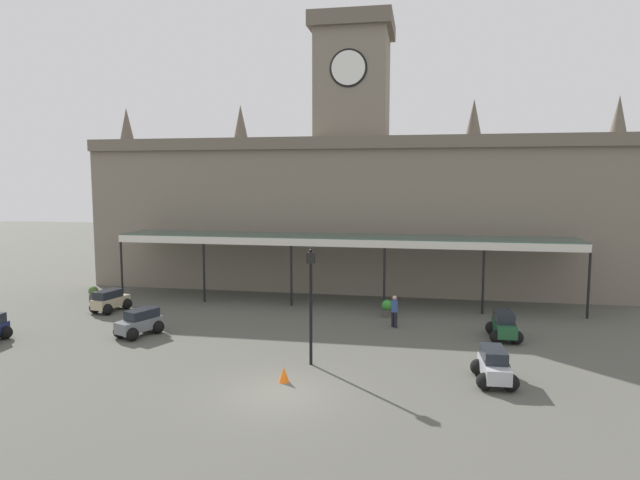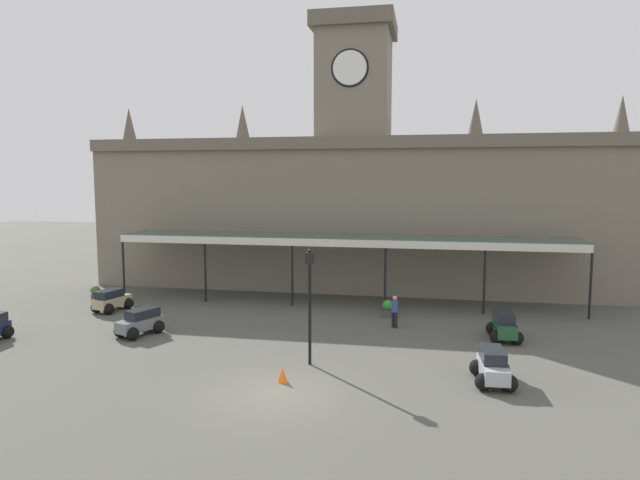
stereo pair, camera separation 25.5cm
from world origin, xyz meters
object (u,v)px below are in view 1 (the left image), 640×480
Objects in this scene: car_green_estate at (504,327)px; car_grey_estate at (140,324)px; planter_forecourt_centre at (387,308)px; pedestrian_near_entrance at (394,310)px; planter_near_kerb at (94,294)px; car_silver_estate at (494,368)px; victorian_lamppost at (311,293)px; car_beige_estate at (110,302)px; traffic_cone at (284,374)px.

car_grey_estate is at bearing -171.32° from car_green_estate.
car_green_estate reaches higher than planter_forecourt_centre.
pedestrian_near_entrance reaches higher than planter_near_kerb.
car_green_estate is at bearing 8.68° from car_grey_estate.
planter_near_kerb is (-22.95, 9.81, -0.07)m from car_silver_estate.
planter_forecourt_centre is at bearing 26.70° from car_grey_estate.
planter_forecourt_centre is (2.59, 8.52, -2.51)m from victorian_lamppost.
victorian_lamppost reaches higher than car_beige_estate.
car_silver_estate is at bearing -11.65° from car_grey_estate.
traffic_cone is 0.61× the size of planter_forecourt_centre.
car_beige_estate is 21.80m from car_silver_estate.
pedestrian_near_entrance is (12.20, 3.77, 0.34)m from car_grey_estate.
pedestrian_near_entrance is at bearing 168.20° from car_green_estate.
car_silver_estate reaches higher than planter_forecourt_centre.
car_silver_estate is 24.96m from planter_near_kerb.
pedestrian_near_entrance reaches higher than car_grey_estate.
car_beige_estate reaches higher than planter_near_kerb.
planter_near_kerb is 1.00× the size of planter_forecourt_centre.
planter_near_kerb is at bearing 138.50° from car_beige_estate.
pedestrian_near_entrance is 0.35× the size of victorian_lamppost.
planter_near_kerb is at bearing 171.08° from car_green_estate.
traffic_cone is at bearing -35.43° from car_beige_estate.
pedestrian_near_entrance is at bearing 119.77° from car_silver_estate.
pedestrian_near_entrance is 2.85× the size of traffic_cone.
planter_near_kerb is (-15.16, 11.22, 0.20)m from traffic_cone.
car_beige_estate is at bearing 152.59° from victorian_lamppost.
planter_near_kerb is (-15.77, 9.10, -2.51)m from victorian_lamppost.
pedestrian_near_entrance is 7.42m from victorian_lamppost.
car_grey_estate is at bearing -153.30° from planter_forecourt_centre.
car_grey_estate reaches higher than planter_forecourt_centre.
car_green_estate is 0.95× the size of car_beige_estate.
pedestrian_near_entrance is (-5.27, 1.10, 0.34)m from car_green_estate.
pedestrian_near_entrance is (16.36, -0.46, 0.34)m from car_beige_estate.
victorian_lamppost is at bearing -27.41° from car_beige_estate.
car_silver_estate is at bearing 10.24° from traffic_cone.
car_grey_estate is 9.28m from planter_near_kerb.
pedestrian_near_entrance reaches higher than car_beige_estate.
car_silver_estate is (-1.20, -6.03, 0.00)m from car_green_estate.
car_beige_estate is at bearing -174.06° from planter_forecourt_centre.
pedestrian_near_entrance is 1.74× the size of planter_forecourt_centre.
victorian_lamppost is (-8.37, -5.31, 2.43)m from car_green_estate.
car_green_estate is 10.21m from victorian_lamppost.
victorian_lamppost is 9.25m from planter_forecourt_centre.
planter_near_kerb is at bearing 171.90° from pedestrian_near_entrance.
planter_near_kerb is at bearing 156.84° from car_silver_estate.
victorian_lamppost is at bearing -147.61° from car_green_estate.
car_green_estate is 5.40m from pedestrian_near_entrance.
traffic_cone is (-7.79, -1.41, -0.27)m from car_silver_estate.
car_green_estate is 1.36× the size of pedestrian_near_entrance.
car_beige_estate is 2.49× the size of planter_forecourt_centre.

